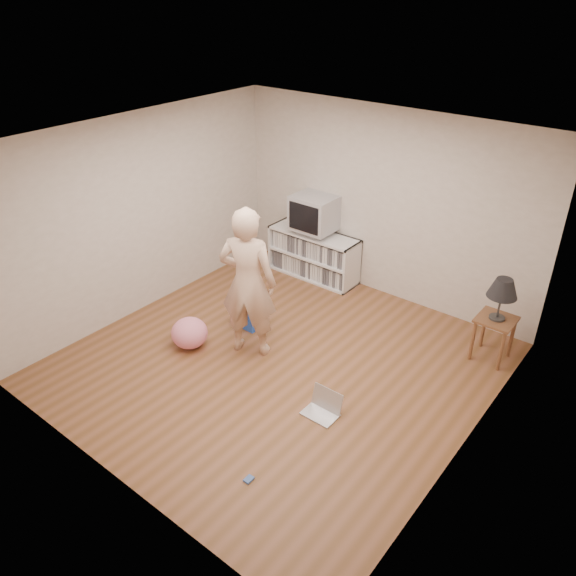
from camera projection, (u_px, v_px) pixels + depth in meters
The scene contains 13 objects.
ground at pixel (278, 363), 6.63m from camera, with size 4.50×4.50×0.00m, color brown.
walls at pixel (277, 265), 5.99m from camera, with size 4.52×4.52×2.60m.
ceiling at pixel (275, 143), 5.35m from camera, with size 4.50×4.50×0.01m, color white.
media_unit at pixel (314, 254), 8.36m from camera, with size 1.40×0.45×0.70m.
dvd_deck at pixel (314, 231), 8.16m from camera, with size 0.45×0.35×0.07m, color gray.
crt_tv at pixel (314, 213), 8.02m from camera, with size 0.60×0.53×0.50m.
side_table at pixel (495, 328), 6.51m from camera, with size 0.42×0.42×0.55m.
table_lamp at pixel (503, 289), 6.26m from camera, with size 0.34×0.34×0.52m.
person at pixel (248, 283), 6.41m from camera, with size 0.67×0.44×1.85m, color beige.
laptop at pixel (324, 407), 5.85m from camera, with size 0.36×0.29×0.25m.
playing_cards at pixel (249, 479), 5.09m from camera, with size 0.07×0.09×0.02m, color #476EBF.
plush_blue at pixel (249, 314), 7.26m from camera, with size 0.35×0.31×0.40m.
plush_pink at pixel (190, 333), 6.83m from camera, with size 0.44×0.44×0.38m, color pink.
Camera 1 is at (3.41, -4.11, 4.03)m, focal length 35.00 mm.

